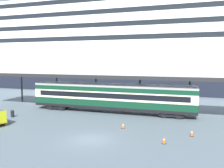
% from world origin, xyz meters
% --- Properties ---
extents(ground_plane, '(400.00, 400.00, 0.00)m').
position_xyz_m(ground_plane, '(0.00, 0.00, 0.00)').
color(ground_plane, '#526069').
extents(cruise_ship, '(179.07, 24.53, 33.32)m').
position_xyz_m(cruise_ship, '(-10.78, 42.89, 10.70)').
color(cruise_ship, black).
rests_on(cruise_ship, ground).
extents(platform_canopy, '(42.66, 5.88, 5.76)m').
position_xyz_m(platform_canopy, '(-1.81, 12.21, 5.50)').
color(platform_canopy, '#B8B8B8').
rests_on(platform_canopy, ground).
extents(train_carriage, '(23.55, 2.81, 4.11)m').
position_xyz_m(train_carriage, '(-1.81, 11.78, 2.31)').
color(train_carriage, black).
rests_on(train_carriage, ground).
extents(traffic_cone_near, '(0.36, 0.36, 0.70)m').
position_xyz_m(traffic_cone_near, '(9.16, 4.04, 0.34)').
color(traffic_cone_near, black).
rests_on(traffic_cone_near, ground).
extents(traffic_cone_mid, '(0.36, 0.36, 0.65)m').
position_xyz_m(traffic_cone_mid, '(1.95, 4.54, 0.32)').
color(traffic_cone_mid, black).
rests_on(traffic_cone_mid, ground).
extents(traffic_cone_far, '(0.36, 0.36, 0.69)m').
position_xyz_m(traffic_cone_far, '(6.75, 1.04, 0.34)').
color(traffic_cone_far, black).
rests_on(traffic_cone_far, ground).
extents(quay_bollard, '(0.48, 0.48, 0.96)m').
position_xyz_m(quay_bollard, '(-13.39, 5.08, 0.52)').
color(quay_bollard, black).
rests_on(quay_bollard, ground).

